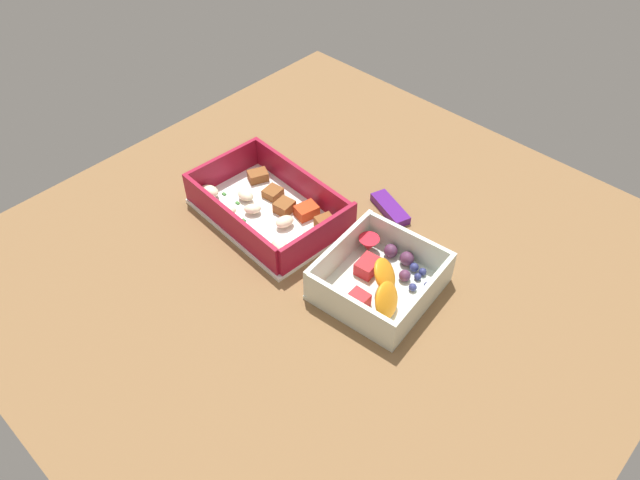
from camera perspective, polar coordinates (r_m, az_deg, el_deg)
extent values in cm
cube|color=brown|center=(78.86, 0.85, -2.37)|extent=(80.00, 80.00, 2.00)
cube|color=white|center=(84.13, -4.98, 2.42)|extent=(21.71, 14.61, 0.60)
cube|color=maroon|center=(88.97, -9.23, 6.84)|extent=(1.49, 13.23, 4.41)
cube|color=maroon|center=(76.72, -0.30, 0.04)|extent=(1.49, 13.23, 4.41)
cube|color=maroon|center=(85.43, -1.79, 5.62)|extent=(19.66, 1.93, 4.41)
cube|color=maroon|center=(79.86, -8.59, 1.64)|extent=(19.66, 1.93, 4.41)
ellipsoid|color=beige|center=(83.66, -8.86, 2.77)|extent=(2.88, 3.05, 1.25)
ellipsoid|color=beige|center=(85.81, -7.11, 4.28)|extent=(2.71, 2.06, 1.25)
ellipsoid|color=beige|center=(79.32, -0.98, 0.60)|extent=(3.05, 3.20, 1.31)
ellipsoid|color=beige|center=(81.11, -3.46, 1.75)|extent=(2.40, 3.00, 1.32)
ellipsoid|color=beige|center=(83.58, -6.48, 2.99)|extent=(2.87, 2.88, 1.20)
ellipsoid|color=beige|center=(77.71, -3.84, -0.62)|extent=(3.18, 2.51, 1.42)
ellipsoid|color=beige|center=(87.07, -10.57, 4.63)|extent=(3.39, 2.81, 1.46)
cube|color=brown|center=(86.24, -4.54, 4.53)|extent=(2.54, 2.71, 1.20)
cube|color=red|center=(82.79, -1.29, 2.81)|extent=(2.92, 3.44, 1.61)
cube|color=brown|center=(89.25, -5.96, 6.13)|extent=(3.09, 3.44, 1.40)
cube|color=brown|center=(83.59, -3.43, 3.21)|extent=(2.60, 2.77, 1.59)
cube|color=brown|center=(80.71, 0.59, 1.50)|extent=(3.33, 3.09, 1.71)
cube|color=#387A33|center=(87.64, -9.17, 4.37)|extent=(0.60, 0.40, 0.20)
cube|color=#387A33|center=(85.86, -7.91, 3.53)|extent=(0.60, 0.40, 0.20)
cube|color=#387A33|center=(83.08, -7.32, 1.89)|extent=(0.60, 0.40, 0.20)
cube|color=#387A33|center=(84.61, -6.80, 2.91)|extent=(0.60, 0.40, 0.20)
cube|color=silver|center=(74.87, 5.61, -4.56)|extent=(14.36, 15.15, 0.60)
cube|color=silver|center=(75.28, 1.80, -1.19)|extent=(2.00, 13.89, 4.26)
cube|color=silver|center=(71.29, 9.92, -5.57)|extent=(2.00, 13.89, 4.26)
cube|color=silver|center=(77.12, 8.46, -0.37)|extent=(11.82, 1.79, 4.26)
cube|color=silver|center=(69.38, 2.70, -6.61)|extent=(11.82, 1.79, 4.26)
ellipsoid|color=orange|center=(72.90, 6.22, -3.34)|extent=(5.17, 5.49, 4.35)
ellipsoid|color=orange|center=(70.17, 6.39, -5.75)|extent=(4.14, 5.08, 4.63)
cube|color=red|center=(71.53, 3.45, -6.01)|extent=(2.47, 3.22, 1.88)
cube|color=red|center=(75.50, 4.57, -2.51)|extent=(2.67, 3.35, 1.85)
sphere|color=#562D4C|center=(75.79, 6.25, -2.53)|extent=(1.68, 1.68, 1.68)
sphere|color=#562D4C|center=(76.95, 8.32, -1.76)|extent=(1.88, 1.88, 1.88)
sphere|color=#562D4C|center=(77.66, 6.80, -1.03)|extent=(1.83, 1.83, 1.83)
sphere|color=#562D4C|center=(75.17, 8.11, -3.39)|extent=(1.51, 1.51, 1.51)
cone|color=red|center=(77.90, 4.68, -0.43)|extent=(2.76, 2.76, 2.20)
sphere|color=navy|center=(76.30, 9.80, -3.02)|extent=(1.00, 1.00, 1.00)
sphere|color=navy|center=(74.80, 10.30, -4.34)|extent=(1.09, 1.09, 1.09)
sphere|color=navy|center=(76.52, 9.00, -2.60)|extent=(1.18, 1.18, 1.18)
sphere|color=navy|center=(75.69, 9.33, -3.49)|extent=(0.92, 0.92, 0.92)
sphere|color=navy|center=(74.37, 8.87, -4.50)|extent=(1.02, 1.02, 1.02)
cube|color=#51197A|center=(84.76, 6.92, 2.90)|extent=(7.40, 4.61, 1.20)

